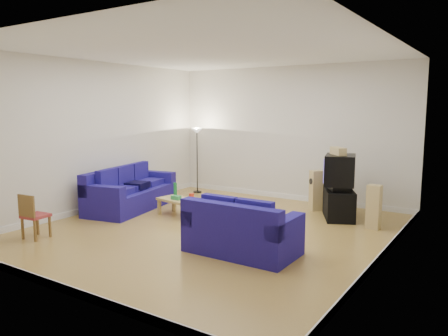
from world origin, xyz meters
The scene contains 16 objects.
room centered at (0.00, 0.00, 1.54)m, with size 6.01×6.51×3.21m.
sofa_three_seat centered at (-2.51, 0.40, 0.33)m, with size 1.44×2.46×0.89m.
sofa_loveseat centered at (1.11, -0.84, 0.32)m, with size 1.68×0.94×0.84m.
coffee_table centered at (-1.11, 0.46, 0.31)m, with size 1.06×0.65×0.36m.
bottle centered at (-1.32, 0.56, 0.52)m, with size 0.07×0.07×0.31m, color #197233.
tissue_box centered at (-1.16, 0.38, 0.40)m, with size 0.20×0.11×0.08m, color green.
red_canister centered at (-0.84, 0.49, 0.43)m, with size 0.10×0.10×0.14m, color red.
remote centered at (-0.78, 0.35, 0.37)m, with size 0.18×0.06×0.02m, color black.
tv_stand centered at (1.66, 2.09, 0.30)m, with size 0.97×0.54×0.59m, color black.
av_receiver centered at (1.68, 2.06, 0.65)m, with size 0.48×0.39×0.11m, color black.
television centered at (1.67, 2.04, 1.00)m, with size 0.76×0.90×0.60m.
centre_speaker centered at (1.63, 2.03, 1.37)m, with size 0.42×0.17×0.15m, color tan.
speaker_left centered at (1.02, 2.50, 0.44)m, with size 0.32×0.33×0.88m.
speaker_right centered at (2.45, 1.70, 0.41)m, with size 0.27×0.21×0.82m.
floor_lamp centered at (-2.34, 2.70, 1.40)m, with size 0.29×0.29×1.69m.
dining_chair centered at (-2.23, -2.13, 0.44)m, with size 0.41×0.41×0.78m.
Camera 1 is at (4.43, -6.38, 2.24)m, focal length 35.00 mm.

